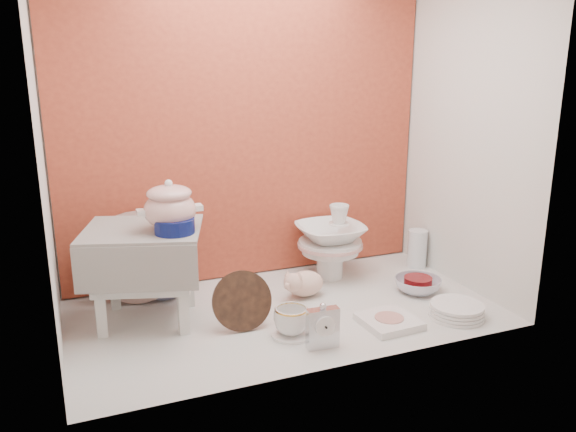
% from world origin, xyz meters
% --- Properties ---
extents(ground, '(1.80, 1.80, 0.00)m').
position_xyz_m(ground, '(0.00, 0.00, 0.00)').
color(ground, silver).
rests_on(ground, ground).
extents(niche_shell, '(1.86, 1.03, 1.53)m').
position_xyz_m(niche_shell, '(0.00, 0.18, 0.93)').
color(niche_shell, '#B74A2D').
rests_on(niche_shell, ground).
extents(step_stool, '(0.55, 0.51, 0.40)m').
position_xyz_m(step_stool, '(-0.56, 0.13, 0.20)').
color(step_stool, silver).
rests_on(step_stool, ground).
extents(soup_tureen, '(0.27, 0.27, 0.20)m').
position_xyz_m(soup_tureen, '(-0.46, 0.07, 0.50)').
color(soup_tureen, white).
rests_on(soup_tureen, step_stool).
extents(cobalt_bowl, '(0.21, 0.21, 0.06)m').
position_xyz_m(cobalt_bowl, '(-0.45, 0.02, 0.43)').
color(cobalt_bowl, '#0A1350').
rests_on(cobalt_bowl, step_stool).
extents(floral_platter, '(0.43, 0.24, 0.40)m').
position_xyz_m(floral_platter, '(-0.56, 0.37, 0.20)').
color(floral_platter, silver).
rests_on(floral_platter, ground).
extents(blue_white_vase, '(0.21, 0.21, 0.22)m').
position_xyz_m(blue_white_vase, '(-0.45, 0.36, 0.11)').
color(blue_white_vase, white).
rests_on(blue_white_vase, ground).
extents(lacquer_tray, '(0.25, 0.10, 0.24)m').
position_xyz_m(lacquer_tray, '(-0.22, -0.08, 0.12)').
color(lacquer_tray, black).
rests_on(lacquer_tray, ground).
extents(mantel_clock, '(0.12, 0.05, 0.18)m').
position_xyz_m(mantel_clock, '(0.01, -0.35, 0.09)').
color(mantel_clock, silver).
rests_on(mantel_clock, ground).
extents(plush_pig, '(0.23, 0.16, 0.13)m').
position_xyz_m(plush_pig, '(0.14, 0.12, 0.07)').
color(plush_pig, beige).
rests_on(plush_pig, ground).
extents(teacup_saucer, '(0.17, 0.17, 0.01)m').
position_xyz_m(teacup_saucer, '(-0.06, -0.22, 0.01)').
color(teacup_saucer, white).
rests_on(teacup_saucer, ground).
extents(gold_rim_teacup, '(0.18, 0.18, 0.11)m').
position_xyz_m(gold_rim_teacup, '(-0.06, -0.22, 0.07)').
color(gold_rim_teacup, white).
rests_on(gold_rim_teacup, teacup_saucer).
extents(lattice_dish, '(0.23, 0.23, 0.03)m').
position_xyz_m(lattice_dish, '(0.35, -0.28, 0.02)').
color(lattice_dish, white).
rests_on(lattice_dish, ground).
extents(dinner_plate_stack, '(0.29, 0.29, 0.06)m').
position_xyz_m(dinner_plate_stack, '(0.65, -0.32, 0.03)').
color(dinner_plate_stack, white).
rests_on(dinner_plate_stack, ground).
extents(crystal_bowl, '(0.28, 0.28, 0.07)m').
position_xyz_m(crystal_bowl, '(0.65, -0.03, 0.03)').
color(crystal_bowl, silver).
rests_on(crystal_bowl, ground).
extents(clear_glass_vase, '(0.11, 0.11, 0.20)m').
position_xyz_m(clear_glass_vase, '(0.84, 0.26, 0.10)').
color(clear_glass_vase, silver).
rests_on(clear_glass_vase, ground).
extents(porcelain_tower, '(0.39, 0.39, 0.37)m').
position_xyz_m(porcelain_tower, '(0.35, 0.29, 0.19)').
color(porcelain_tower, white).
rests_on(porcelain_tower, ground).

